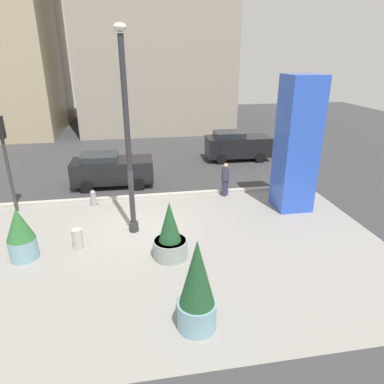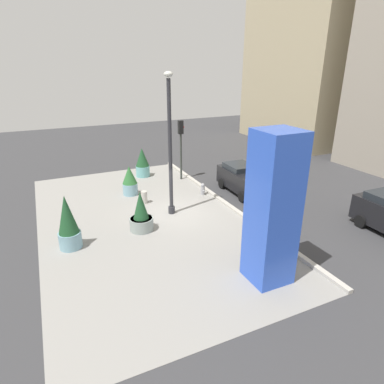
# 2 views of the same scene
# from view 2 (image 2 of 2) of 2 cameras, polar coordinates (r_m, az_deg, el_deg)

# --- Properties ---
(ground_plane) EXTENTS (60.00, 60.00, 0.00)m
(ground_plane) POSITION_cam_2_polar(r_m,az_deg,el_deg) (19.97, 7.82, -1.61)
(ground_plane) COLOR #38383A
(plaza_pavement) EXTENTS (18.00, 10.00, 0.02)m
(plaza_pavement) POSITION_cam_2_polar(r_m,az_deg,el_deg) (17.70, -8.89, -4.79)
(plaza_pavement) COLOR gray
(plaza_pavement) RESTS_ON ground_plane
(curb_strip) EXTENTS (18.00, 0.24, 0.16)m
(curb_strip) POSITION_cam_2_polar(r_m,az_deg,el_deg) (19.51, 5.64, -1.82)
(curb_strip) COLOR #B7B2A8
(curb_strip) RESTS_ON ground_plane
(lamp_post) EXTENTS (0.44, 0.44, 7.39)m
(lamp_post) POSITION_cam_2_polar(r_m,az_deg,el_deg) (17.09, -3.80, 7.37)
(lamp_post) COLOR #2D2D33
(lamp_post) RESTS_ON ground_plane
(art_pillar_blue) EXTENTS (1.48, 1.48, 5.73)m
(art_pillar_blue) POSITION_cam_2_polar(r_m,az_deg,el_deg) (12.07, 13.78, -3.04)
(art_pillar_blue) COLOR blue
(art_pillar_blue) RESTS_ON ground_plane
(potted_plant_near_right) EXTENTS (1.17, 1.17, 2.04)m
(potted_plant_near_right) POSITION_cam_2_polar(r_m,az_deg,el_deg) (16.34, -8.80, -3.98)
(potted_plant_near_right) COLOR gray
(potted_plant_near_right) RESTS_ON ground_plane
(potted_plant_curbside) EXTENTS (0.99, 0.99, 2.11)m
(potted_plant_curbside) POSITION_cam_2_polar(r_m,az_deg,el_deg) (24.18, -8.57, 5.04)
(potted_plant_curbside) COLOR #6BB2B2
(potted_plant_curbside) RESTS_ON ground_plane
(potted_plant_by_pillar) EXTENTS (0.92, 0.92, 1.86)m
(potted_plant_by_pillar) POSITION_cam_2_polar(r_m,az_deg,el_deg) (20.86, -10.72, 1.93)
(potted_plant_by_pillar) COLOR #7AA8B7
(potted_plant_by_pillar) RESTS_ON ground_plane
(potted_plant_near_left) EXTENTS (0.99, 0.99, 2.52)m
(potted_plant_near_left) POSITION_cam_2_polar(r_m,az_deg,el_deg) (15.45, -20.66, -5.15)
(potted_plant_near_left) COLOR #7AA8B7
(potted_plant_near_left) RESTS_ON ground_plane
(fire_hydrant) EXTENTS (0.36, 0.26, 0.75)m
(fire_hydrant) POSITION_cam_2_polar(r_m,az_deg,el_deg) (20.69, 1.87, 0.52)
(fire_hydrant) COLOR #99999E
(fire_hydrant) RESTS_ON ground_plane
(concrete_bollard) EXTENTS (0.36, 0.36, 0.75)m
(concrete_bollard) POSITION_cam_2_polar(r_m,az_deg,el_deg) (19.59, -8.27, -0.91)
(concrete_bollard) COLOR #B2ADA3
(concrete_bollard) RESTS_ON ground_plane
(traffic_light_corner) EXTENTS (0.28, 0.42, 4.16)m
(traffic_light_corner) POSITION_cam_2_polar(r_m,az_deg,el_deg) (22.85, -1.94, 8.96)
(traffic_light_corner) COLOR #333833
(traffic_light_corner) RESTS_ON ground_plane
(car_curb_east) EXTENTS (4.15, 2.05, 1.73)m
(car_curb_east) POSITION_cam_2_polar(r_m,az_deg,el_deg) (21.11, 8.91, 2.20)
(car_curb_east) COLOR black
(car_curb_east) RESTS_ON ground_plane
(pedestrian_crossing) EXTENTS (0.51, 0.51, 1.65)m
(pedestrian_crossing) POSITION_cam_2_polar(r_m,az_deg,el_deg) (15.73, 12.59, -4.86)
(pedestrian_crossing) COLOR #33384C
(pedestrian_crossing) RESTS_ON ground_plane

